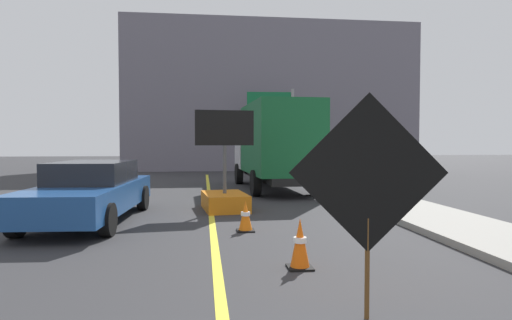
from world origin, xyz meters
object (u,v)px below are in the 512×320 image
object	(u,v)px
box_truck	(274,144)
traffic_cone_near_sign	(300,244)
highway_guide_sign	(279,116)
arrow_board_trailer	(225,192)
traffic_cone_mid_lane	(245,216)
roadwork_sign	(368,177)
pickup_car	(91,191)

from	to	relation	value
box_truck	traffic_cone_near_sign	size ratio (longest dim) A/B	9.76
highway_guide_sign	traffic_cone_near_sign	bearing A→B (deg)	-99.03
arrow_board_trailer	traffic_cone_mid_lane	distance (m)	2.96
arrow_board_trailer	box_truck	distance (m)	5.44
roadwork_sign	traffic_cone_mid_lane	bearing A→B (deg)	100.09
arrow_board_trailer	traffic_cone_mid_lane	bearing A→B (deg)	-84.46
roadwork_sign	traffic_cone_near_sign	size ratio (longest dim) A/B	3.18
roadwork_sign	traffic_cone_near_sign	xyz separation A→B (m)	(-0.29, 1.86, -1.11)
roadwork_sign	traffic_cone_mid_lane	distance (m)	4.83
roadwork_sign	traffic_cone_mid_lane	size ratio (longest dim) A/B	3.69
arrow_board_trailer	traffic_cone_near_sign	xyz separation A→B (m)	(0.81, -5.69, -0.12)
roadwork_sign	traffic_cone_near_sign	world-z (taller)	roadwork_sign
roadwork_sign	arrow_board_trailer	bearing A→B (deg)	98.33
pickup_car	traffic_cone_mid_lane	size ratio (longest dim) A/B	8.25
roadwork_sign	arrow_board_trailer	size ratio (longest dim) A/B	0.86
arrow_board_trailer	pickup_car	distance (m)	3.45
roadwork_sign	box_truck	bearing A→B (deg)	85.18
roadwork_sign	pickup_car	xyz separation A→B (m)	(-4.28, 6.22, -0.77)
traffic_cone_near_sign	arrow_board_trailer	bearing A→B (deg)	98.15
box_truck	traffic_cone_near_sign	xyz separation A→B (m)	(-1.33, -10.51, -1.41)
arrow_board_trailer	box_truck	xyz separation A→B (m)	(2.15, 4.82, 1.29)
box_truck	traffic_cone_near_sign	distance (m)	10.69
pickup_car	roadwork_sign	bearing A→B (deg)	-55.44
traffic_cone_near_sign	highway_guide_sign	bearing A→B (deg)	80.97
box_truck	traffic_cone_mid_lane	world-z (taller)	box_truck
roadwork_sign	pickup_car	distance (m)	7.59
box_truck	highway_guide_sign	distance (m)	9.14
pickup_car	traffic_cone_mid_lane	world-z (taller)	pickup_car
pickup_car	traffic_cone_mid_lane	xyz separation A→B (m)	(3.46, -1.61, -0.39)
box_truck	highway_guide_sign	xyz separation A→B (m)	(1.74, 8.82, 1.65)
box_truck	traffic_cone_mid_lane	bearing A→B (deg)	-103.49
box_truck	roadwork_sign	bearing A→B (deg)	-94.82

